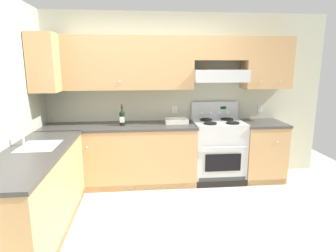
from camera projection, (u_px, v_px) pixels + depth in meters
name	position (u px, v px, depth m)	size (l,w,h in m)	color
ground_plane	(155.00, 226.00, 3.20)	(7.04, 7.04, 0.00)	beige
wall_back	(174.00, 84.00, 4.41)	(4.68, 0.57, 2.55)	#B7BAA3
wall_left	(1.00, 107.00, 2.99)	(0.47, 4.00, 2.55)	#B7BAA3
counter_back_run	(153.00, 154.00, 4.32)	(3.60, 0.65, 0.91)	tan
counter_left_run	(36.00, 193.00, 2.98)	(0.63, 1.91, 1.13)	tan
stove	(218.00, 150.00, 4.42)	(0.76, 0.62, 1.20)	#B7BABC
wine_bottle	(122.00, 117.00, 4.13)	(0.08, 0.08, 0.31)	black
bowl	(176.00, 122.00, 4.33)	(0.34, 0.26, 0.07)	white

